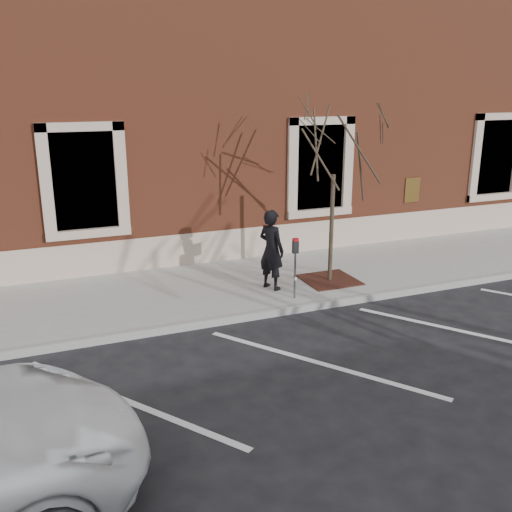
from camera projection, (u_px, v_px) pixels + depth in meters
name	position (u px, v px, depth m)	size (l,w,h in m)	color
ground	(267.00, 316.00, 11.49)	(120.00, 120.00, 0.00)	#28282B
sidewalk_near	(237.00, 286.00, 13.03)	(40.00, 3.50, 0.15)	beige
curb_near	(268.00, 313.00, 11.43)	(40.00, 0.12, 0.15)	#9E9E99
parking_stripes	(319.00, 363.00, 9.54)	(28.00, 4.40, 0.01)	silver
building_civic	(167.00, 102.00, 17.22)	(40.00, 8.62, 8.00)	brown
man	(271.00, 250.00, 12.39)	(0.65, 0.42, 1.77)	black
parking_meter	(295.00, 257.00, 11.80)	(0.12, 0.09, 1.31)	#595B60
tree_grate	(329.00, 280.00, 13.14)	(1.18, 1.18, 0.03)	#461F16
sapling	(335.00, 144.00, 12.26)	(2.67, 2.67, 4.45)	#443629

